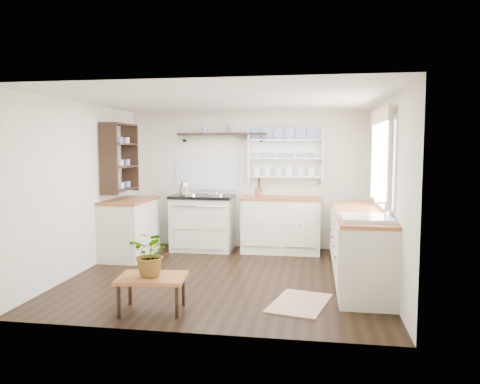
{
  "coord_description": "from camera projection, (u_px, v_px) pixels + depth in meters",
  "views": [
    {
      "loc": [
        1.13,
        -5.92,
        1.7
      ],
      "look_at": [
        0.14,
        0.25,
        1.1
      ],
      "focal_mm": 35.0,
      "sensor_mm": 36.0,
      "label": 1
    }
  ],
  "objects": [
    {
      "name": "floor",
      "position": [
        227.0,
        277.0,
        6.16
      ],
      "size": [
        4.0,
        3.8,
        0.01
      ],
      "primitive_type": "cube",
      "color": "black",
      "rests_on": "ground"
    },
    {
      "name": "wall_back",
      "position": [
        247.0,
        180.0,
        7.91
      ],
      "size": [
        4.0,
        0.02,
        2.3
      ],
      "primitive_type": "cube",
      "color": "beige",
      "rests_on": "ground"
    },
    {
      "name": "wall_right",
      "position": [
        386.0,
        192.0,
        5.73
      ],
      "size": [
        0.02,
        3.8,
        2.3
      ],
      "primitive_type": "cube",
      "color": "beige",
      "rests_on": "ground"
    },
    {
      "name": "wall_left",
      "position": [
        82.0,
        188.0,
        6.36
      ],
      "size": [
        0.02,
        3.8,
        2.3
      ],
      "primitive_type": "cube",
      "color": "beige",
      "rests_on": "ground"
    },
    {
      "name": "ceiling",
      "position": [
        226.0,
        100.0,
        5.94
      ],
      "size": [
        4.0,
        3.8,
        0.01
      ],
      "primitive_type": "cube",
      "color": "white",
      "rests_on": "wall_back"
    },
    {
      "name": "window",
      "position": [
        381.0,
        158.0,
        5.85
      ],
      "size": [
        0.08,
        1.55,
        1.22
      ],
      "color": "white",
      "rests_on": "wall_right"
    },
    {
      "name": "aga_cooker",
      "position": [
        203.0,
        222.0,
        7.76
      ],
      "size": [
        1.02,
        0.71,
        0.95
      ],
      "color": "beige",
      "rests_on": "floor"
    },
    {
      "name": "back_cabinets",
      "position": [
        281.0,
        224.0,
        7.59
      ],
      "size": [
        1.27,
        0.63,
        0.9
      ],
      "color": "beige",
      "rests_on": "floor"
    },
    {
      "name": "right_cabinets",
      "position": [
        359.0,
        245.0,
        5.94
      ],
      "size": [
        0.62,
        2.43,
        0.9
      ],
      "color": "beige",
      "rests_on": "floor"
    },
    {
      "name": "belfast_sink",
      "position": [
        366.0,
        229.0,
        5.17
      ],
      "size": [
        0.55,
        0.6,
        0.45
      ],
      "color": "white",
      "rests_on": "right_cabinets"
    },
    {
      "name": "left_cabinets",
      "position": [
        130.0,
        227.0,
        7.26
      ],
      "size": [
        0.62,
        1.13,
        0.9
      ],
      "color": "beige",
      "rests_on": "floor"
    },
    {
      "name": "plate_rack",
      "position": [
        286.0,
        156.0,
        7.74
      ],
      "size": [
        1.2,
        0.22,
        0.9
      ],
      "color": "white",
      "rests_on": "wall_back"
    },
    {
      "name": "high_shelf",
      "position": [
        223.0,
        135.0,
        7.78
      ],
      "size": [
        1.5,
        0.29,
        0.16
      ],
      "color": "black",
      "rests_on": "wall_back"
    },
    {
      "name": "left_shelving",
      "position": [
        120.0,
        157.0,
        7.18
      ],
      "size": [
        0.28,
        0.8,
        1.05
      ],
      "primitive_type": "cube",
      "color": "black",
      "rests_on": "wall_left"
    },
    {
      "name": "kettle",
      "position": [
        184.0,
        188.0,
        7.64
      ],
      "size": [
        0.17,
        0.17,
        0.21
      ],
      "primitive_type": null,
      "color": "silver",
      "rests_on": "aga_cooker"
    },
    {
      "name": "utensil_crock",
      "position": [
        258.0,
        192.0,
        7.68
      ],
      "size": [
        0.1,
        0.1,
        0.12
      ],
      "primitive_type": "cylinder",
      "color": "brown",
      "rests_on": "back_cabinets"
    },
    {
      "name": "center_table",
      "position": [
        152.0,
        280.0,
        4.83
      ],
      "size": [
        0.73,
        0.56,
        0.37
      ],
      "rotation": [
        0.0,
        0.0,
        0.11
      ],
      "color": "brown",
      "rests_on": "floor"
    },
    {
      "name": "potted_plant",
      "position": [
        152.0,
        254.0,
        4.8
      ],
      "size": [
        0.49,
        0.45,
        0.47
      ],
      "primitive_type": "imported",
      "rotation": [
        0.0,
        0.0,
        -0.2
      ],
      "color": "#3F7233",
      "rests_on": "center_table"
    },
    {
      "name": "floor_rug",
      "position": [
        300.0,
        303.0,
        5.08
      ],
      "size": [
        0.74,
        0.96,
        0.02
      ],
      "primitive_type": "cube",
      "rotation": [
        0.0,
        0.0,
        -0.24
      ],
      "color": "#8D6852",
      "rests_on": "floor"
    }
  ]
}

